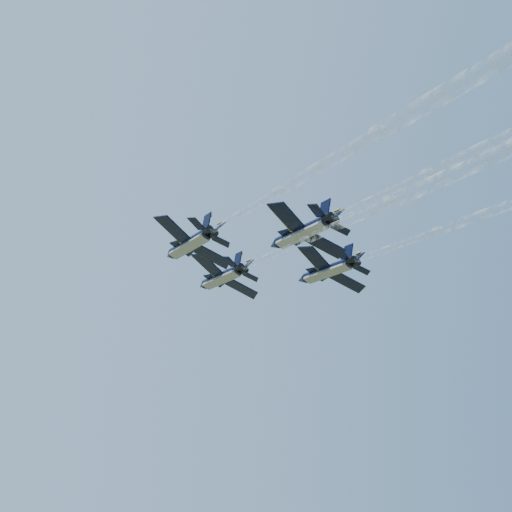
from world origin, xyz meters
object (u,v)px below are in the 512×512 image
object	(u,v)px
jet_right	(327,271)
jet_slot	(301,233)
jet_lead	(222,278)
jet_left	(189,244)

from	to	relation	value
jet_right	jet_slot	size ratio (longest dim) A/B	1.00
jet_lead	jet_slot	world-z (taller)	same
jet_right	jet_slot	distance (m)	16.88
jet_lead	jet_right	world-z (taller)	same
jet_right	jet_left	bearing A→B (deg)	-180.00
jet_lead	jet_slot	distance (m)	22.72
jet_lead	jet_left	distance (m)	15.56
jet_left	jet_right	size ratio (longest dim) A/B	1.00
jet_slot	jet_left	bearing A→B (deg)	134.56
jet_right	jet_slot	xyz separation A→B (m)	(-9.86, -13.70, 0.00)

